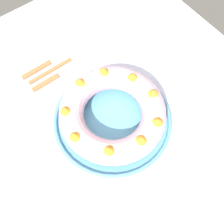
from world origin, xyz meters
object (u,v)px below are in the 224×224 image
(bundt_cake, at_px, (112,112))
(fork, at_px, (63,64))
(cake_knife, at_px, (57,76))
(serving_knife, at_px, (50,63))
(serving_dish, at_px, (112,118))

(bundt_cake, bearing_deg, fork, -178.13)
(bundt_cake, relative_size, cake_knife, 1.45)
(serving_knife, bearing_deg, fork, 47.74)
(cake_knife, bearing_deg, fork, 131.82)
(serving_knife, distance_m, cake_knife, 0.06)
(fork, bearing_deg, cake_knife, -58.33)
(bundt_cake, bearing_deg, serving_dish, -179.45)
(serving_knife, xyz_separation_m, cake_knife, (0.06, -0.01, 0.00))
(bundt_cake, distance_m, fork, 0.26)
(serving_dish, xyz_separation_m, serving_knife, (-0.29, -0.04, -0.01))
(bundt_cake, height_order, fork, bundt_cake)
(bundt_cake, distance_m, serving_knife, 0.29)
(serving_dish, bearing_deg, bundt_cake, 0.55)
(fork, relative_size, serving_knife, 0.94)
(serving_dish, xyz_separation_m, bundt_cake, (0.00, 0.00, 0.04))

